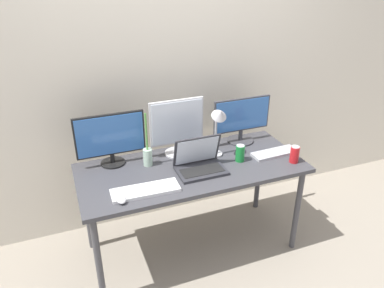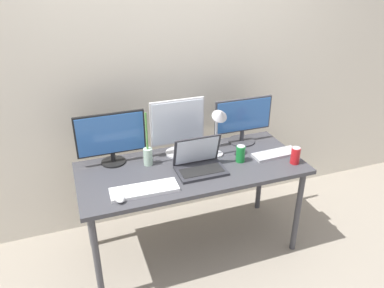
% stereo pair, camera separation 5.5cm
% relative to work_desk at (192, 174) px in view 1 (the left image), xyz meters
% --- Properties ---
extents(ground_plane, '(16.00, 16.00, 0.00)m').
position_rel_work_desk_xyz_m(ground_plane, '(0.00, 0.00, -0.67)').
color(ground_plane, gray).
extents(wall_back, '(7.00, 0.08, 2.60)m').
position_rel_work_desk_xyz_m(wall_back, '(0.00, 0.59, 0.63)').
color(wall_back, silver).
rests_on(wall_back, ground).
extents(work_desk, '(1.61, 0.70, 0.74)m').
position_rel_work_desk_xyz_m(work_desk, '(0.00, 0.00, 0.00)').
color(work_desk, '#424247').
rests_on(work_desk, ground).
extents(monitor_left, '(0.49, 0.18, 0.38)m').
position_rel_work_desk_xyz_m(monitor_left, '(-0.52, 0.25, 0.27)').
color(monitor_left, black).
rests_on(monitor_left, work_desk).
extents(monitor_center, '(0.41, 0.19, 0.43)m').
position_rel_work_desk_xyz_m(monitor_center, '(-0.03, 0.22, 0.30)').
color(monitor_center, silver).
rests_on(monitor_center, work_desk).
extents(monitor_right, '(0.48, 0.21, 0.37)m').
position_rel_work_desk_xyz_m(monitor_right, '(0.51, 0.24, 0.26)').
color(monitor_right, '#38383D').
rests_on(monitor_right, work_desk).
extents(laptop_silver, '(0.34, 0.24, 0.24)m').
position_rel_work_desk_xyz_m(laptop_silver, '(0.03, -0.06, 0.12)').
color(laptop_silver, '#2D2D33').
rests_on(laptop_silver, work_desk).
extents(keyboard_main, '(0.44, 0.16, 0.02)m').
position_rel_work_desk_xyz_m(keyboard_main, '(-0.39, -0.19, 0.08)').
color(keyboard_main, white).
rests_on(keyboard_main, work_desk).
extents(keyboard_aux, '(0.37, 0.14, 0.02)m').
position_rel_work_desk_xyz_m(keyboard_aux, '(0.65, -0.05, 0.08)').
color(keyboard_aux, '#B2B2B7').
rests_on(keyboard_aux, work_desk).
extents(mouse_by_keyboard, '(0.06, 0.10, 0.04)m').
position_rel_work_desk_xyz_m(mouse_by_keyboard, '(-0.56, -0.24, 0.09)').
color(mouse_by_keyboard, silver).
rests_on(mouse_by_keyboard, work_desk).
extents(soda_can_near_keyboard, '(0.07, 0.07, 0.13)m').
position_rel_work_desk_xyz_m(soda_can_near_keyboard, '(0.72, -0.21, 0.13)').
color(soda_can_near_keyboard, red).
rests_on(soda_can_near_keyboard, work_desk).
extents(soda_can_by_laptop, '(0.07, 0.07, 0.13)m').
position_rel_work_desk_xyz_m(soda_can_by_laptop, '(0.36, -0.05, 0.13)').
color(soda_can_by_laptop, '#197F33').
rests_on(soda_can_by_laptop, work_desk).
extents(bamboo_vase, '(0.07, 0.07, 0.40)m').
position_rel_work_desk_xyz_m(bamboo_vase, '(-0.29, 0.14, 0.15)').
color(bamboo_vase, '#B2D1B7').
rests_on(bamboo_vase, work_desk).
extents(desk_lamp, '(0.11, 0.18, 0.41)m').
position_rel_work_desk_xyz_m(desk_lamp, '(0.23, 0.06, 0.35)').
color(desk_lamp, '#B7B7BC').
rests_on(desk_lamp, work_desk).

